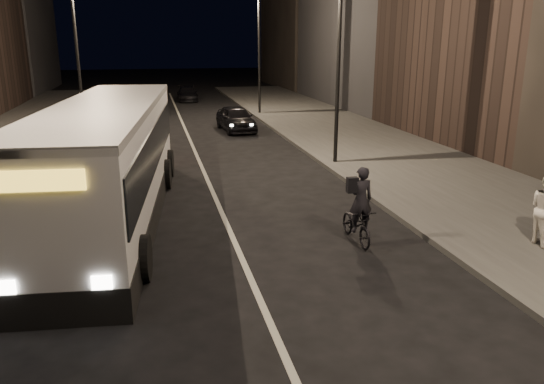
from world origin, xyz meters
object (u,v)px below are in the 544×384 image
cyclist_on_bicycle (358,217)px  car_mid (156,101)px  streetlight_right_mid (333,35)px  car_far (187,94)px  streetlight_left_far (81,36)px  city_bus (109,158)px  streetlight_right_far (255,36)px  car_near (236,118)px

cyclist_on_bicycle → car_mid: size_ratio=0.44×
streetlight_right_mid → car_mid: bearing=109.9°
streetlight_right_mid → car_far: bearing=98.9°
streetlight_right_mid → streetlight_left_far: same height
city_bus → car_far: (4.49, 31.03, -1.28)m
car_far → streetlight_right_far: bearing=-66.4°
streetlight_left_far → cyclist_on_bicycle: streetlight_left_far is taller
city_bus → cyclist_on_bicycle: size_ratio=6.18×
streetlight_left_far → car_near: (8.20, -0.41, -4.63)m
streetlight_right_far → city_bus: 23.08m
streetlight_right_far → car_near: size_ratio=1.89×
streetlight_left_far → car_far: streetlight_left_far is taller
streetlight_right_mid → car_mid: size_ratio=1.69×
cyclist_on_bicycle → streetlight_right_mid: bearing=75.2°
streetlight_right_far → cyclist_on_bicycle: (-2.16, -24.60, -4.66)m
streetlight_right_mid → streetlight_right_far: size_ratio=1.00×
streetlight_right_far → car_far: bearing=112.4°
car_near → car_mid: bearing=110.6°
city_bus → car_near: size_ratio=3.02×
streetlight_right_mid → streetlight_left_far: (-10.66, 10.00, 0.00)m
cyclist_on_bicycle → car_near: 18.19m
streetlight_right_mid → car_near: 10.93m
city_bus → car_far: size_ratio=3.15×
car_mid → city_bus: bearing=88.4°
car_far → streetlight_right_mid: bearing=-79.8°
streetlight_left_far → cyclist_on_bicycle: bearing=-65.4°
city_bus → car_mid: (1.70, 24.08, -1.08)m
car_far → cyclist_on_bicycle: bearing=-85.6°
car_near → streetlight_right_mid: bearing=-80.3°
car_near → cyclist_on_bicycle: bearing=-93.7°
car_near → car_mid: 10.33m
streetlight_right_far → streetlight_left_far: 12.24m
city_bus → car_near: city_bus is taller
streetlight_right_mid → streetlight_left_far: size_ratio=1.00×
streetlight_right_far → car_mid: 8.76m
streetlight_left_far → cyclist_on_bicycle: size_ratio=3.88×
car_mid → cyclist_on_bicycle: bearing=102.2°
streetlight_right_mid → car_far: streetlight_right_mid is taller
streetlight_left_far → cyclist_on_bicycle: (8.50, -18.60, -4.66)m
streetlight_right_mid → streetlight_right_far: bearing=90.0°
car_far → car_mid: bearing=-110.6°
streetlight_right_mid → car_near: bearing=104.4°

